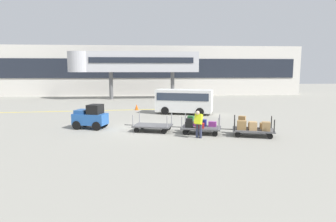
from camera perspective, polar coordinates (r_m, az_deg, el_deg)
name	(u,v)px	position (r m, az deg, el deg)	size (l,w,h in m)	color
ground_plane	(141,129)	(19.16, -5.17, -3.46)	(120.00, 120.00, 0.00)	gray
apron_lead_line	(111,110)	(28.36, -10.99, 0.14)	(20.13, 0.20, 0.01)	yellow
terminal_building	(143,71)	(44.76, -4.85, 7.76)	(47.85, 2.51, 7.33)	beige
jet_bridge	(129,62)	(38.84, -7.63, 9.32)	(16.70, 3.00, 6.12)	#B7B7BC
baggage_tug	(91,117)	(19.72, -14.74, -1.15)	(2.33, 1.73, 1.58)	#2659A5
baggage_cart_lead	(153,126)	(18.28, -3.01, -2.89)	(3.08, 2.01, 1.10)	#4C4C4F
baggage_cart_middle	(199,126)	(17.75, 5.99, -2.81)	(3.08, 2.01, 1.10)	#4C4C4F
baggage_cart_tail	(252,127)	(17.63, 16.02, -2.98)	(3.08, 2.01, 1.10)	#4C4C4F
baggage_handler	(199,123)	(16.43, 5.93, -2.30)	(0.56, 0.57, 1.56)	#2D334C
shuttle_van	(184,100)	(25.54, 3.16, 2.21)	(5.15, 3.29, 2.10)	white
safety_cone_near	(137,107)	(28.16, -6.10, 0.74)	(0.36, 0.36, 0.55)	#EA590F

